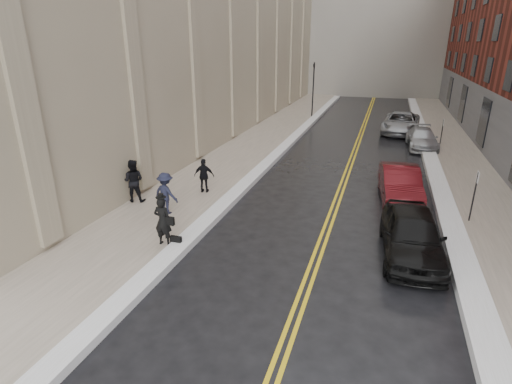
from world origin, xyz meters
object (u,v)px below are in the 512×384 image
Objects in this scene: car_black at (412,234)px; car_silver_near at (422,139)px; car_silver_far at (401,123)px; pedestrian_main at (163,221)px; car_maroon at (400,184)px; pedestrian_a at (133,181)px; pedestrian_b at (166,193)px; pedestrian_c at (204,176)px.

car_silver_near is (1.28, 16.22, -0.15)m from car_black.
car_silver_far is 3.30× the size of pedestrian_main.
car_maroon is at bearing -101.95° from car_silver_near.
pedestrian_a reaches higher than pedestrian_main.
pedestrian_b reaches higher than car_silver_near.
pedestrian_c is at bearing -155.78° from pedestrian_a.
car_silver_far is (0.27, 15.57, 0.05)m from car_maroon.
pedestrian_c reaches higher than car_silver_near.
pedestrian_main is at bearing -104.77° from car_silver_far.
car_black is 0.81× the size of car_silver_far.
car_silver_far is 24.59m from pedestrian_main.
pedestrian_b is (-9.59, -20.65, 0.22)m from car_silver_far.
car_black reaches higher than car_silver_near.
pedestrian_a is at bearing -115.52° from car_silver_far.
car_silver_near is at bearing -118.17° from pedestrian_main.
car_maroon is 9.17m from pedestrian_c.
pedestrian_a reaches higher than pedestrian_b.
car_silver_near is 16.73m from pedestrian_c.
car_silver_near is 2.37× the size of pedestrian_a.
pedestrian_main reaches higher than car_silver_far.
pedestrian_c is at bearing -171.44° from car_maroon.
pedestrian_b is 2.85m from pedestrian_c.
pedestrian_c is (-8.89, -2.27, 0.20)m from car_maroon.
pedestrian_c reaches higher than car_black.
car_maroon is (-0.32, 5.47, -0.04)m from car_black.
pedestrian_a is at bearing -134.27° from car_silver_near.
pedestrian_c is at bearing -81.09° from pedestrian_main.
pedestrian_main is (-8.32, -2.12, 0.23)m from car_black.
car_maroon is at bearing 89.52° from car_black.
car_silver_far is at bearing -110.19° from pedestrian_main.
car_black is 2.91× the size of pedestrian_c.
pedestrian_a reaches higher than car_black.
car_black is 9.65m from pedestrian_b.
pedestrian_main is at bearing 130.66° from pedestrian_b.
car_silver_near is at bearing 75.75° from car_maroon.
car_silver_near is at bearing 81.67° from car_black.
car_maroon is 11.03m from pedestrian_main.
pedestrian_b is at bearing 70.19° from pedestrian_c.
car_maroon is 10.87m from car_silver_near.
car_silver_near is 20.71m from pedestrian_main.
pedestrian_main is 0.92× the size of pedestrian_a.
pedestrian_main is at bearing -169.53° from car_black.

